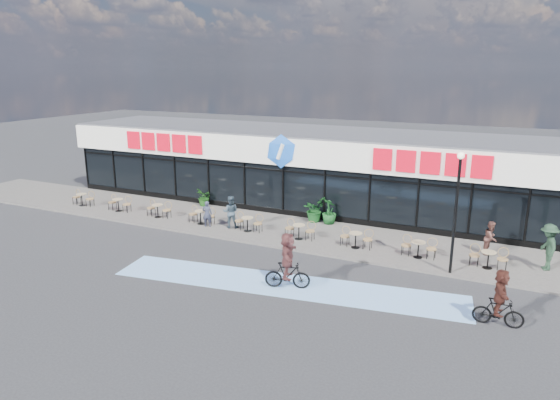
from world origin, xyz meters
name	(u,v)px	position (x,y,z in m)	size (l,w,h in m)	color
ground	(218,256)	(0.00, 0.00, 0.00)	(120.00, 120.00, 0.00)	#28282B
sidewalk	(263,227)	(0.00, 4.50, 0.05)	(44.00, 5.00, 0.10)	#615D56
bike_lane	(285,285)	(4.00, -1.50, 0.01)	(14.00, 2.20, 0.01)	#7CAFEA
building	(303,167)	(0.00, 9.93, 2.34)	(30.60, 6.57, 4.75)	black
lamp_post	(456,203)	(9.76, 2.30, 3.09)	(0.28, 0.28, 5.02)	black
bistro_set_0	(83,198)	(-11.90, 3.56, 0.56)	(1.54, 0.62, 0.90)	tan
bistro_set_1	(119,203)	(-9.03, 3.56, 0.56)	(1.54, 0.62, 0.90)	tan
bistro_set_2	(159,209)	(-6.15, 3.56, 0.56)	(1.54, 0.62, 0.90)	tan
bistro_set_3	(201,215)	(-3.27, 3.56, 0.56)	(1.54, 0.62, 0.90)	tan
bistro_set_4	(248,222)	(-0.39, 3.56, 0.56)	(1.54, 0.62, 0.90)	tan
bistro_set_5	(300,230)	(2.49, 3.56, 0.56)	(1.54, 0.62, 0.90)	tan
bistro_set_6	(356,238)	(5.36, 3.56, 0.56)	(1.54, 0.62, 0.90)	tan
bistro_set_7	(419,247)	(8.24, 3.56, 0.56)	(1.54, 0.62, 0.90)	tan
bistro_set_8	(488,257)	(11.12, 3.56, 0.56)	(1.54, 0.62, 0.90)	tan
potted_plant_left	(204,197)	(-5.10, 6.58, 0.65)	(0.99, 0.86, 1.10)	#184614
potted_plant_mid	(314,209)	(2.09, 6.50, 0.77)	(1.21, 1.05, 1.34)	#144619
potted_plant_right	(329,211)	(2.97, 6.48, 0.79)	(0.77, 0.77, 1.37)	#134419
patron_left	(207,214)	(-2.68, 3.23, 0.80)	(0.51, 0.34, 1.41)	#2B3044
patron_right	(231,212)	(-1.48, 3.62, 0.96)	(0.84, 0.65, 1.72)	#334450
pedestrian_a	(548,247)	(13.31, 4.37, 1.09)	(1.27, 0.73, 1.97)	#1B3222
pedestrian_b	(491,238)	(11.10, 5.26, 0.87)	(0.75, 0.58, 1.54)	brown
cyclist_a	(288,263)	(4.21, -1.71, 1.05)	(1.83, 1.75, 2.25)	black
cyclist_b	(500,300)	(11.71, -1.40, 0.92)	(1.63, 1.46, 2.01)	black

